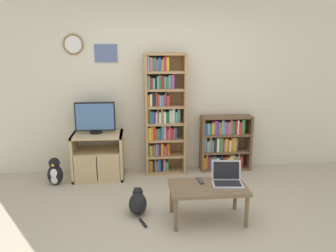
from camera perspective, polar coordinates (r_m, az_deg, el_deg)
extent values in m
plane|color=#BCAD93|center=(3.63, 2.92, -18.31)|extent=(18.00, 18.00, 0.00)
cube|color=beige|center=(5.08, -0.14, 6.64)|extent=(5.81, 0.06, 2.60)
torus|color=olive|center=(5.06, -16.18, 13.50)|extent=(0.30, 0.03, 0.30)
cylinder|color=white|center=(5.06, -16.18, 13.50)|extent=(0.25, 0.02, 0.25)
cube|color=silver|center=(5.01, -10.74, 12.33)|extent=(0.37, 0.01, 0.28)
cube|color=slate|center=(5.00, -10.75, 12.33)|extent=(0.33, 0.02, 0.26)
cube|color=tan|center=(5.07, -15.94, -5.07)|extent=(0.04, 0.51, 0.68)
cube|color=tan|center=(4.98, -8.04, -4.97)|extent=(0.04, 0.51, 0.68)
cube|color=tan|center=(4.92, -12.21, -1.48)|extent=(0.73, 0.51, 0.04)
cube|color=tan|center=(5.12, -11.84, -8.45)|extent=(0.73, 0.51, 0.04)
cube|color=tan|center=(4.99, -12.06, -4.30)|extent=(0.66, 0.47, 0.04)
cube|color=tan|center=(4.85, -14.21, -7.29)|extent=(0.32, 0.02, 0.37)
cube|color=tan|center=(4.81, -10.30, -7.26)|extent=(0.32, 0.02, 0.37)
cylinder|color=black|center=(4.94, -12.44, -0.99)|extent=(0.18, 0.18, 0.04)
cube|color=black|center=(4.88, -12.58, 1.64)|extent=(0.58, 0.05, 0.42)
cube|color=#4770A8|center=(4.86, -12.62, 1.57)|extent=(0.54, 0.01, 0.39)
cube|color=tan|center=(4.93, -3.81, 1.89)|extent=(0.04, 0.29, 1.84)
cube|color=tan|center=(4.98, 2.82, 2.02)|extent=(0.04, 0.29, 1.84)
cube|color=tan|center=(5.08, -0.61, 2.27)|extent=(0.61, 0.02, 1.84)
cube|color=tan|center=(5.21, -0.46, -7.78)|extent=(0.54, 0.26, 0.04)
cube|color=tan|center=(5.12, -0.46, -5.10)|extent=(0.54, 0.26, 0.04)
cube|color=tan|center=(5.04, -0.47, -2.34)|extent=(0.54, 0.26, 0.04)
cube|color=tan|center=(4.98, -0.47, 0.51)|extent=(0.54, 0.26, 0.04)
cube|color=tan|center=(4.92, -0.48, 3.42)|extent=(0.54, 0.26, 0.04)
cube|color=tan|center=(4.88, -0.49, 6.39)|extent=(0.54, 0.26, 0.04)
cube|color=tan|center=(4.86, -0.49, 9.40)|extent=(0.54, 0.26, 0.04)
cube|color=tan|center=(4.85, -0.50, 12.43)|extent=(0.54, 0.26, 0.04)
cube|color=#93704C|center=(5.16, -3.29, -6.65)|extent=(0.02, 0.21, 0.19)
cube|color=orange|center=(5.17, -2.94, -6.69)|extent=(0.03, 0.20, 0.18)
cube|color=#232328|center=(5.17, -2.57, -6.81)|extent=(0.03, 0.22, 0.16)
cube|color=#759EB7|center=(5.17, -2.26, -6.53)|extent=(0.02, 0.19, 0.20)
cube|color=orange|center=(5.17, -2.00, -6.75)|extent=(0.02, 0.20, 0.16)
cube|color=#2856A8|center=(5.17, -1.62, -6.56)|extent=(0.04, 0.22, 0.20)
cube|color=#232328|center=(5.18, -1.16, -6.52)|extent=(0.03, 0.18, 0.20)
cube|color=#B75B70|center=(5.17, -0.70, -6.59)|extent=(0.04, 0.22, 0.19)
cube|color=#388947|center=(5.18, -0.23, -6.75)|extent=(0.04, 0.21, 0.15)
cube|color=#388947|center=(5.08, -3.34, -3.87)|extent=(0.02, 0.18, 0.20)
cube|color=gold|center=(5.09, -3.01, -4.07)|extent=(0.03, 0.20, 0.16)
cube|color=#B75B70|center=(5.09, -2.70, -4.03)|extent=(0.02, 0.18, 0.16)
cube|color=#93704C|center=(5.08, -2.42, -4.00)|extent=(0.02, 0.21, 0.17)
cube|color=#5B9389|center=(5.08, -2.07, -3.91)|extent=(0.03, 0.22, 0.19)
cube|color=#9E4293|center=(5.08, -1.75, -3.89)|extent=(0.02, 0.23, 0.19)
cube|color=#232328|center=(5.09, -1.48, -3.97)|extent=(0.02, 0.22, 0.18)
cube|color=orange|center=(5.08, -1.13, -3.86)|extent=(0.03, 0.23, 0.20)
cube|color=red|center=(5.09, -0.81, -3.88)|extent=(0.02, 0.22, 0.19)
cube|color=#93704C|center=(5.10, -0.53, -4.06)|extent=(0.02, 0.22, 0.15)
cube|color=red|center=(5.09, -0.22, -3.82)|extent=(0.02, 0.21, 0.20)
cube|color=orange|center=(5.10, 0.08, -3.85)|extent=(0.02, 0.18, 0.18)
cube|color=gold|center=(5.00, -3.25, -1.13)|extent=(0.04, 0.23, 0.19)
cube|color=orange|center=(5.00, -2.84, -1.03)|extent=(0.03, 0.23, 0.21)
cube|color=red|center=(5.01, -2.43, -1.02)|extent=(0.04, 0.22, 0.21)
cube|color=#B75B70|center=(5.02, -2.07, -1.24)|extent=(0.02, 0.19, 0.16)
cube|color=#388947|center=(5.02, -1.69, -1.19)|extent=(0.04, 0.20, 0.17)
cube|color=#2856A8|center=(5.01, -1.30, -1.14)|extent=(0.02, 0.23, 0.18)
cube|color=#759EB7|center=(5.02, -0.99, -0.96)|extent=(0.04, 0.19, 0.21)
cube|color=white|center=(5.02, -0.60, -0.97)|extent=(0.02, 0.20, 0.21)
cube|color=red|center=(5.02, -0.34, -0.99)|extent=(0.02, 0.21, 0.20)
cube|color=#9E4293|center=(5.02, -0.11, -1.23)|extent=(0.02, 0.23, 0.16)
cube|color=#B75B70|center=(5.02, 0.14, -0.94)|extent=(0.02, 0.21, 0.21)
cube|color=red|center=(5.03, 0.48, -1.11)|extent=(0.03, 0.21, 0.18)
cube|color=red|center=(5.03, 0.81, -1.18)|extent=(0.02, 0.23, 0.16)
cube|color=#5B9389|center=(5.04, 1.03, -1.03)|extent=(0.02, 0.20, 0.19)
cube|color=#2856A8|center=(5.04, 1.28, -1.10)|extent=(0.02, 0.20, 0.17)
cube|color=#93704C|center=(4.95, -3.35, 1.84)|extent=(0.03, 0.19, 0.20)
cube|color=#388947|center=(4.95, -3.04, 1.72)|extent=(0.02, 0.22, 0.19)
cube|color=#2856A8|center=(4.95, -2.72, 1.71)|extent=(0.04, 0.20, 0.18)
cube|color=#9E4293|center=(4.96, -2.36, 1.66)|extent=(0.02, 0.18, 0.17)
cube|color=white|center=(4.95, -2.06, 1.63)|extent=(0.02, 0.23, 0.17)
cube|color=#93704C|center=(4.96, -1.78, 1.89)|extent=(0.02, 0.18, 0.21)
cube|color=white|center=(4.95, -1.48, 1.65)|extent=(0.03, 0.22, 0.17)
cube|color=#93704C|center=(4.95, -1.13, 1.89)|extent=(0.03, 0.22, 0.21)
cube|color=white|center=(4.96, -0.67, 1.71)|extent=(0.04, 0.22, 0.17)
cube|color=#388947|center=(4.97, -0.25, 1.67)|extent=(0.03, 0.18, 0.16)
cube|color=#388947|center=(4.97, 0.07, 1.75)|extent=(0.02, 0.21, 0.18)
cube|color=white|center=(4.97, 0.38, 1.85)|extent=(0.04, 0.19, 0.19)
cube|color=white|center=(4.98, 0.87, 1.96)|extent=(0.04, 0.19, 0.21)
cube|color=#5B9389|center=(4.98, 1.34, 1.68)|extent=(0.03, 0.23, 0.16)
cube|color=#5B9389|center=(4.99, 1.77, 1.91)|extent=(0.04, 0.18, 0.20)
cube|color=orange|center=(4.91, -3.43, 4.58)|extent=(0.03, 0.19, 0.17)
cube|color=white|center=(4.90, -3.03, 4.65)|extent=(0.04, 0.21, 0.18)
cube|color=#232328|center=(4.91, -2.51, 4.78)|extent=(0.04, 0.18, 0.20)
cube|color=#93704C|center=(4.91, -2.08, 4.81)|extent=(0.02, 0.18, 0.20)
cube|color=red|center=(4.91, -1.76, 4.67)|extent=(0.03, 0.21, 0.18)
cube|color=#759EB7|center=(4.91, -1.44, 4.56)|extent=(0.02, 0.22, 0.16)
cube|color=#759EB7|center=(4.91, -1.13, 4.55)|extent=(0.02, 0.23, 0.16)
cube|color=#9E4293|center=(4.92, -0.82, 4.62)|extent=(0.03, 0.21, 0.17)
cube|color=#388947|center=(4.92, -0.49, 4.79)|extent=(0.02, 0.20, 0.20)
cube|color=red|center=(4.92, -0.08, 4.57)|extent=(0.04, 0.22, 0.16)
cube|color=#5B9389|center=(4.87, -3.42, 7.68)|extent=(0.03, 0.22, 0.19)
cube|color=red|center=(4.87, -2.99, 7.51)|extent=(0.03, 0.20, 0.16)
cube|color=#5B9389|center=(4.87, -2.56, 7.48)|extent=(0.03, 0.23, 0.15)
cube|color=#232328|center=(4.87, -2.19, 7.57)|extent=(0.03, 0.21, 0.17)
cube|color=#5B9389|center=(4.87, -1.83, 7.65)|extent=(0.03, 0.24, 0.18)
cube|color=#388947|center=(4.88, -1.49, 7.78)|extent=(0.03, 0.19, 0.20)
cube|color=red|center=(4.89, -1.06, 7.73)|extent=(0.04, 0.18, 0.19)
cube|color=#5B9389|center=(4.88, -0.62, 7.65)|extent=(0.03, 0.23, 0.18)
cube|color=#388947|center=(4.89, -0.22, 7.64)|extent=(0.03, 0.20, 0.17)
cube|color=#5B9389|center=(4.89, 0.19, 7.77)|extent=(0.03, 0.21, 0.20)
cube|color=#9E4293|center=(4.89, 0.71, 7.81)|extent=(0.04, 0.22, 0.20)
cube|color=#759EB7|center=(4.84, -3.48, 10.81)|extent=(0.03, 0.23, 0.21)
cube|color=#B75B70|center=(4.85, -2.99, 10.72)|extent=(0.04, 0.22, 0.19)
cube|color=#759EB7|center=(4.86, -2.60, 10.66)|extent=(0.02, 0.19, 0.18)
cube|color=#388947|center=(4.86, -2.28, 10.75)|extent=(0.03, 0.19, 0.19)
cube|color=#B75B70|center=(4.86, -1.99, 10.53)|extent=(0.02, 0.21, 0.16)
cube|color=#2856A8|center=(4.86, -1.60, 10.71)|extent=(0.04, 0.21, 0.19)
cube|color=orange|center=(4.86, -1.14, 10.55)|extent=(0.02, 0.21, 0.16)
cube|color=#B75B70|center=(4.86, -0.85, 10.74)|extent=(0.02, 0.20, 0.19)
cube|color=red|center=(4.86, -0.51, 10.86)|extent=(0.02, 0.21, 0.21)
cube|color=gold|center=(4.87, -0.13, 10.77)|extent=(0.04, 0.20, 0.20)
cube|color=brown|center=(5.17, 5.93, -3.09)|extent=(0.04, 0.24, 0.87)
cube|color=brown|center=(5.37, 13.93, -2.79)|extent=(0.04, 0.24, 0.87)
cube|color=brown|center=(5.36, 9.70, -2.60)|extent=(0.80, 0.02, 0.87)
cube|color=brown|center=(5.39, 9.83, -7.22)|extent=(0.73, 0.21, 0.04)
cube|color=brown|center=(5.30, 9.95, -4.39)|extent=(0.73, 0.21, 0.04)
cube|color=brown|center=(5.22, 10.07, -1.47)|extent=(0.73, 0.21, 0.04)
cube|color=brown|center=(5.16, 10.20, 1.53)|extent=(0.73, 0.21, 0.04)
cube|color=gold|center=(5.29, 6.26, -6.24)|extent=(0.03, 0.15, 0.18)
cube|color=orange|center=(5.29, 6.67, -6.01)|extent=(0.03, 0.15, 0.22)
cube|color=red|center=(5.29, 6.98, -6.19)|extent=(0.02, 0.19, 0.19)
cube|color=#2856A8|center=(5.30, 7.26, -6.13)|extent=(0.03, 0.17, 0.20)
cube|color=gold|center=(5.31, 7.56, -6.27)|extent=(0.03, 0.18, 0.17)
cube|color=#759EB7|center=(5.31, 7.84, -6.11)|extent=(0.02, 0.17, 0.20)
cube|color=#93704C|center=(5.33, 8.07, -6.14)|extent=(0.02, 0.15, 0.19)
cube|color=white|center=(5.33, 8.43, -6.21)|extent=(0.04, 0.19, 0.18)
cube|color=#2856A8|center=(5.34, 8.82, -6.14)|extent=(0.03, 0.17, 0.18)
cube|color=#232328|center=(5.35, 9.17, -5.95)|extent=(0.03, 0.15, 0.21)
cube|color=#388947|center=(5.36, 9.47, -6.14)|extent=(0.02, 0.16, 0.17)
cube|color=red|center=(5.36, 9.84, -6.06)|extent=(0.04, 0.18, 0.19)
cube|color=gold|center=(5.37, 10.29, -6.11)|extent=(0.04, 0.19, 0.18)
cube|color=white|center=(5.38, 10.75, -5.94)|extent=(0.04, 0.17, 0.20)
cube|color=gold|center=(5.39, 11.13, -5.86)|extent=(0.02, 0.18, 0.22)
cube|color=#B75B70|center=(5.40, 11.34, -5.88)|extent=(0.02, 0.17, 0.21)
cube|color=#93704C|center=(5.41, 11.66, -5.96)|extent=(0.04, 0.16, 0.19)
cube|color=#759EB7|center=(5.42, 12.06, -5.78)|extent=(0.03, 0.15, 0.22)
cube|color=red|center=(5.43, 12.43, -5.96)|extent=(0.04, 0.17, 0.18)
cube|color=#759EB7|center=(5.20, 6.38, -3.08)|extent=(0.04, 0.15, 0.23)
cube|color=#759EB7|center=(5.21, 6.87, -3.40)|extent=(0.04, 0.17, 0.17)
cube|color=#93704C|center=(5.21, 7.32, -3.07)|extent=(0.04, 0.16, 0.23)
cube|color=#5B9389|center=(5.23, 7.70, -3.31)|extent=(0.03, 0.16, 0.18)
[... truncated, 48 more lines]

